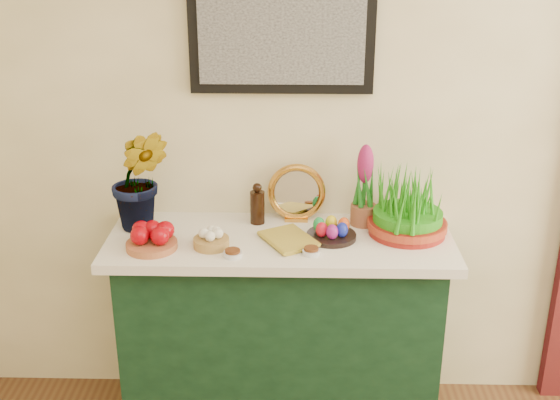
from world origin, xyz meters
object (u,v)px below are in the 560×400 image
(sideboard, at_px, (280,334))
(hyacinth_green, at_px, (139,163))
(wheatgrass_sabzeh, at_px, (408,207))
(book, at_px, (270,243))
(mirror, at_px, (297,193))

(sideboard, bearing_deg, hyacinth_green, 172.77)
(wheatgrass_sabzeh, bearing_deg, hyacinth_green, 178.45)
(book, bearing_deg, sideboard, 37.84)
(mirror, xyz_separation_m, book, (-0.10, -0.28, -0.10))
(sideboard, distance_m, hyacinth_green, 0.95)
(hyacinth_green, distance_m, wheatgrass_sabzeh, 1.10)
(hyacinth_green, height_order, book, hyacinth_green)
(sideboard, height_order, mirror, mirror)
(sideboard, distance_m, book, 0.49)
(sideboard, height_order, wheatgrass_sabzeh, wheatgrass_sabzeh)
(mirror, bearing_deg, book, -110.65)
(book, xyz_separation_m, wheatgrass_sabzeh, (0.56, 0.14, 0.10))
(wheatgrass_sabzeh, bearing_deg, book, -166.00)
(sideboard, relative_size, hyacinth_green, 2.27)
(hyacinth_green, height_order, wheatgrass_sabzeh, hyacinth_green)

